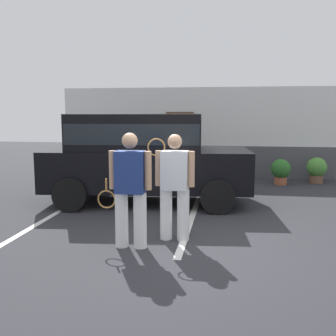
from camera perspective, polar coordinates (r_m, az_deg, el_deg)
The scene contains 9 objects.
ground_plane at distance 6.38m, azimuth 2.00°, elevation -10.98°, with size 40.00×40.00×0.00m, color #2D2D33.
parking_stripe_0 at distance 8.54m, azimuth -15.99°, elevation -6.34°, with size 0.12×4.40×0.01m, color silver.
parking_stripe_1 at distance 7.81m, azimuth 3.41°, elevation -7.39°, with size 0.12×4.40×0.01m, color silver.
house_frontage at distance 12.96m, azimuth 5.63°, elevation 4.84°, with size 9.65×0.40×2.89m.
parked_suv at distance 9.03m, azimuth -3.66°, elevation 2.11°, with size 4.76×2.51×2.05m.
tennis_player_man at distance 6.03m, azimuth -5.54°, elevation -3.06°, with size 0.92×0.28×1.78m.
tennis_player_woman at distance 6.37m, azimuth 0.95°, elevation -2.54°, with size 0.78×0.29×1.74m.
potted_plant_by_porch at distance 11.83m, azimuth 16.09°, elevation -0.34°, with size 0.56×0.56×0.74m.
potted_plant_secondary at distance 12.41m, azimuth 20.84°, elevation -0.12°, with size 0.58×0.58×0.77m.
Camera 1 is at (0.70, -5.99, 2.09)m, focal length 41.86 mm.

